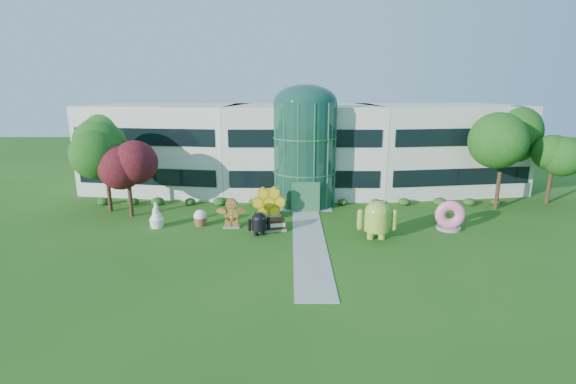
# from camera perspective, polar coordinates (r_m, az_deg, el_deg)

# --- Properties ---
(ground) EXTENTS (140.00, 140.00, 0.00)m
(ground) POSITION_cam_1_polar(r_m,az_deg,el_deg) (30.02, 3.02, -7.60)
(ground) COLOR #215114
(ground) RESTS_ON ground
(building) EXTENTS (46.00, 15.00, 9.30)m
(building) POSITION_cam_1_polar(r_m,az_deg,el_deg) (46.36, 2.05, 6.04)
(building) COLOR beige
(building) RESTS_ON ground
(atrium) EXTENTS (6.00, 6.00, 9.80)m
(atrium) POSITION_cam_1_polar(r_m,az_deg,el_deg) (40.39, 2.31, 5.22)
(atrium) COLOR #194738
(atrium) RESTS_ON ground
(walkway) EXTENTS (2.40, 20.00, 0.04)m
(walkway) POSITION_cam_1_polar(r_m,az_deg,el_deg) (31.88, 2.85, -6.25)
(walkway) COLOR #9E9E93
(walkway) RESTS_ON ground
(tree_red) EXTENTS (4.00, 4.00, 6.00)m
(tree_red) POSITION_cam_1_polar(r_m,az_deg,el_deg) (38.92, -20.93, 1.13)
(tree_red) COLOR #3F0C14
(tree_red) RESTS_ON ground
(trees_backdrop) EXTENTS (52.00, 8.00, 8.40)m
(trees_backdrop) POSITION_cam_1_polar(r_m,az_deg,el_deg) (41.48, 2.25, 4.48)
(trees_backdrop) COLOR #1B4D13
(trees_backdrop) RESTS_ON ground
(android_green) EXTENTS (3.18, 2.23, 3.47)m
(android_green) POSITION_cam_1_polar(r_m,az_deg,el_deg) (31.79, 12.09, -3.35)
(android_green) COLOR #8EAF38
(android_green) RESTS_ON ground
(android_black) EXTENTS (2.17, 1.81, 2.10)m
(android_black) POSITION_cam_1_polar(r_m,az_deg,el_deg) (32.18, -3.98, -4.13)
(android_black) COLOR black
(android_black) RESTS_ON ground
(donut) EXTENTS (2.53, 1.57, 2.45)m
(donut) POSITION_cam_1_polar(r_m,az_deg,el_deg) (35.79, 21.23, -2.91)
(donut) COLOR #D3508C
(donut) RESTS_ON ground
(gingerbread) EXTENTS (2.68, 1.06, 2.46)m
(gingerbread) POSITION_cam_1_polar(r_m,az_deg,el_deg) (34.21, -7.75, -2.81)
(gingerbread) COLOR brown
(gingerbread) RESTS_ON ground
(ice_cream_sandwich) EXTENTS (2.32, 1.51, 0.95)m
(ice_cream_sandwich) POSITION_cam_1_polar(r_m,az_deg,el_deg) (33.32, -2.16, -4.50)
(ice_cream_sandwich) COLOR #311F0A
(ice_cream_sandwich) RESTS_ON ground
(honeycomb) EXTENTS (3.23, 1.60, 2.43)m
(honeycomb) POSITION_cam_1_polar(r_m,az_deg,el_deg) (36.68, -2.63, -1.57)
(honeycomb) COLOR yellow
(honeycomb) RESTS_ON ground
(froyo) EXTENTS (1.52, 1.52, 2.14)m
(froyo) POSITION_cam_1_polar(r_m,az_deg,el_deg) (35.56, -17.57, -2.97)
(froyo) COLOR white
(froyo) RESTS_ON ground
(cupcake) EXTENTS (1.38, 1.38, 1.37)m
(cupcake) POSITION_cam_1_polar(r_m,az_deg,el_deg) (35.16, -11.91, -3.45)
(cupcake) COLOR white
(cupcake) RESTS_ON ground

